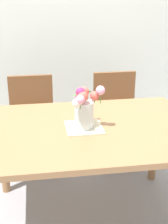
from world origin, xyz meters
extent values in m
plane|color=#939399|center=(0.00, 0.00, 0.00)|extent=(12.00, 12.00, 0.00)
cube|color=silver|center=(0.00, 1.60, 1.40)|extent=(7.00, 0.10, 2.80)
cube|color=#9E7047|center=(0.00, 0.00, 0.76)|extent=(1.50, 1.07, 0.04)
cylinder|color=#9E7047|center=(-0.67, 0.46, 0.37)|extent=(0.07, 0.07, 0.74)
cylinder|color=#9E7047|center=(0.67, 0.46, 0.37)|extent=(0.07, 0.07, 0.74)
cube|color=brown|center=(-0.41, 0.80, 0.46)|extent=(0.42, 0.42, 0.04)
cylinder|color=brown|center=(-0.23, 0.62, 0.22)|extent=(0.04, 0.04, 0.44)
cylinder|color=brown|center=(-0.59, 0.62, 0.22)|extent=(0.04, 0.04, 0.44)
cylinder|color=brown|center=(-0.23, 0.98, 0.22)|extent=(0.04, 0.04, 0.44)
cylinder|color=brown|center=(-0.59, 0.98, 0.22)|extent=(0.04, 0.04, 0.44)
cube|color=brown|center=(-0.41, 0.99, 0.69)|extent=(0.42, 0.04, 0.42)
cube|color=brown|center=(0.41, 0.80, 0.46)|extent=(0.42, 0.42, 0.04)
cylinder|color=brown|center=(0.59, 0.62, 0.22)|extent=(0.04, 0.04, 0.44)
cylinder|color=brown|center=(0.23, 0.62, 0.22)|extent=(0.04, 0.04, 0.44)
cylinder|color=brown|center=(0.59, 0.98, 0.22)|extent=(0.04, 0.04, 0.44)
cylinder|color=brown|center=(0.23, 0.98, 0.22)|extent=(0.04, 0.04, 0.44)
cube|color=brown|center=(0.41, 0.99, 0.69)|extent=(0.42, 0.04, 0.42)
cube|color=beige|center=(-0.04, 0.00, 0.78)|extent=(0.25, 0.25, 0.01)
cylinder|color=silver|center=(-0.04, 0.00, 0.88)|extent=(0.13, 0.13, 0.19)
sphere|color=white|center=(-0.11, -0.09, 1.00)|extent=(0.06, 0.06, 0.06)
cylinder|color=#478438|center=(-0.11, -0.09, 0.98)|extent=(0.01, 0.01, 0.04)
sphere|color=#E55B4C|center=(0.03, 0.00, 1.01)|extent=(0.06, 0.06, 0.06)
cylinder|color=#478438|center=(0.03, 0.00, 0.99)|extent=(0.01, 0.01, 0.05)
sphere|color=#EA9EBC|center=(-0.08, -0.10, 1.02)|extent=(0.06, 0.06, 0.06)
cylinder|color=#478438|center=(-0.08, -0.10, 0.99)|extent=(0.01, 0.01, 0.06)
sphere|color=#E55B4C|center=(-0.03, 0.07, 1.02)|extent=(0.07, 0.07, 0.07)
cylinder|color=#478438|center=(-0.03, 0.07, 0.99)|extent=(0.01, 0.01, 0.06)
sphere|color=#D12D66|center=(-0.07, 0.02, 1.00)|extent=(0.06, 0.06, 0.06)
cylinder|color=#478438|center=(-0.07, 0.02, 0.98)|extent=(0.01, 0.01, 0.04)
sphere|color=#E55B4C|center=(-0.06, -0.04, 1.02)|extent=(0.07, 0.07, 0.07)
cylinder|color=#478438|center=(-0.06, -0.04, 0.99)|extent=(0.01, 0.01, 0.06)
sphere|color=#D12D66|center=(-0.07, -0.02, 1.05)|extent=(0.06, 0.06, 0.06)
cylinder|color=#478438|center=(-0.07, -0.02, 1.00)|extent=(0.01, 0.01, 0.09)
sphere|color=#EA9EBC|center=(0.06, -0.03, 1.06)|extent=(0.06, 0.06, 0.06)
cylinder|color=#478438|center=(0.06, -0.03, 1.01)|extent=(0.01, 0.01, 0.09)
ellipsoid|color=#478438|center=(-0.03, 0.05, 1.01)|extent=(0.04, 0.07, 0.02)
ellipsoid|color=#478438|center=(-0.07, 0.05, 0.98)|extent=(0.05, 0.07, 0.01)
ellipsoid|color=#478438|center=(0.01, 0.09, 1.01)|extent=(0.05, 0.07, 0.04)
ellipsoid|color=#478438|center=(-0.09, 0.08, 0.99)|extent=(0.05, 0.07, 0.04)
camera|label=1|loc=(-0.36, -2.05, 1.74)|focal=52.64mm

